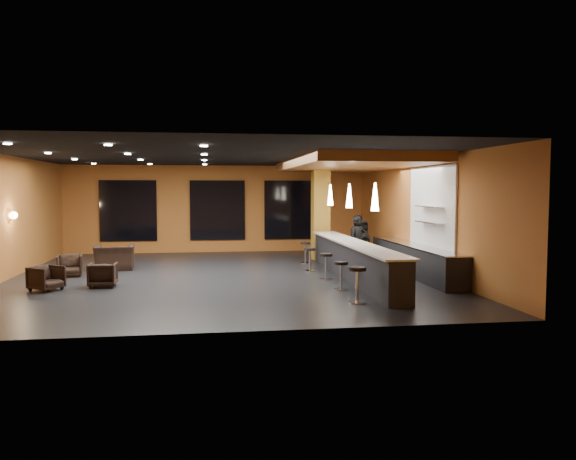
{
  "coord_description": "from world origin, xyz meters",
  "views": [
    {
      "loc": [
        -0.48,
        -16.35,
        2.53
      ],
      "look_at": [
        2.0,
        0.5,
        1.3
      ],
      "focal_mm": 35.0,
      "sensor_mm": 36.0,
      "label": 1
    }
  ],
  "objects": [
    {
      "name": "bar_stool_3",
      "position": [
        2.7,
        0.63,
        0.47
      ],
      "size": [
        0.37,
        0.37,
        0.73
      ],
      "rotation": [
        0.0,
        0.0,
        0.0
      ],
      "color": "silver",
      "rests_on": "floor"
    },
    {
      "name": "wood_soffit",
      "position": [
        4.0,
        1.0,
        3.36
      ],
      "size": [
        3.6,
        8.0,
        0.28
      ],
      "primitive_type": "cube",
      "color": "#985C2C",
      "rests_on": "ceiling"
    },
    {
      "name": "wall_left",
      "position": [
        -6.05,
        0.0,
        1.75
      ],
      "size": [
        0.1,
        13.0,
        3.5
      ],
      "primitive_type": "cube",
      "color": "#A45C24",
      "rests_on": "floor"
    },
    {
      "name": "tile_backsplash",
      "position": [
        5.96,
        -1.0,
        2.0
      ],
      "size": [
        0.06,
        3.2,
        2.4
      ],
      "primitive_type": "cube",
      "color": "white",
      "rests_on": "wall_right"
    },
    {
      "name": "wall_sconce",
      "position": [
        -5.88,
        0.5,
        1.8
      ],
      "size": [
        0.22,
        0.22,
        0.22
      ],
      "primitive_type": "sphere",
      "color": "#FFE5B2",
      "rests_on": "wall_left"
    },
    {
      "name": "staff_c",
      "position": [
        4.86,
        2.35,
        0.75
      ],
      "size": [
        0.85,
        0.69,
        1.5
      ],
      "primitive_type": "imported",
      "rotation": [
        0.0,
        0.0,
        0.33
      ],
      "color": "black",
      "rests_on": "floor"
    },
    {
      "name": "bar_stool_1",
      "position": [
        2.88,
        -2.68,
        0.46
      ],
      "size": [
        0.36,
        0.36,
        0.72
      ],
      "rotation": [
        0.0,
        0.0,
        0.07
      ],
      "color": "silver",
      "rests_on": "floor"
    },
    {
      "name": "pendant_2",
      "position": [
        3.65,
        2.0,
        2.35
      ],
      "size": [
        0.2,
        0.2,
        0.7
      ],
      "primitive_type": "cone",
      "color": "white",
      "rests_on": "wood_soffit"
    },
    {
      "name": "prep_counter",
      "position": [
        5.65,
        -0.5,
        0.43
      ],
      "size": [
        0.7,
        6.0,
        0.86
      ],
      "primitive_type": "cube",
      "color": "black",
      "rests_on": "floor"
    },
    {
      "name": "armchair_c",
      "position": [
        -4.42,
        0.64,
        0.32
      ],
      "size": [
        0.8,
        0.81,
        0.64
      ],
      "primitive_type": "imported",
      "rotation": [
        0.0,
        0.0,
        0.18
      ],
      "color": "black",
      "rests_on": "floor"
    },
    {
      "name": "armchair_d",
      "position": [
        -3.34,
        1.86,
        0.39
      ],
      "size": [
        1.28,
        1.14,
        0.78
      ],
      "primitive_type": "imported",
      "rotation": [
        0.0,
        0.0,
        3.22
      ],
      "color": "black",
      "rests_on": "floor"
    },
    {
      "name": "column",
      "position": [
        3.65,
        3.6,
        1.75
      ],
      "size": [
        0.6,
        0.6,
        3.5
      ],
      "primitive_type": "cube",
      "color": "#A67925",
      "rests_on": "floor"
    },
    {
      "name": "ceiling",
      "position": [
        0.0,
        0.0,
        3.55
      ],
      "size": [
        12.0,
        13.0,
        0.1
      ],
      "primitive_type": "cube",
      "color": "black"
    },
    {
      "name": "window_left",
      "position": [
        -3.5,
        6.44,
        1.7
      ],
      "size": [
        2.2,
        0.06,
        2.4
      ],
      "primitive_type": "cube",
      "color": "black",
      "rests_on": "wall_back"
    },
    {
      "name": "armchair_a",
      "position": [
        -4.45,
        -1.7,
        0.31
      ],
      "size": [
        0.95,
        0.94,
        0.63
      ],
      "primitive_type": "imported",
      "rotation": [
        0.0,
        0.0,
        0.96
      ],
      "color": "black",
      "rests_on": "floor"
    },
    {
      "name": "bar_stool_2",
      "position": [
        2.86,
        -1.01,
        0.47
      ],
      "size": [
        0.37,
        0.37,
        0.74
      ],
      "rotation": [
        0.0,
        0.0,
        0.07
      ],
      "color": "silver",
      "rests_on": "floor"
    },
    {
      "name": "window_center",
      "position": [
        0.0,
        6.44,
        1.7
      ],
      "size": [
        2.2,
        0.06,
        2.4
      ],
      "primitive_type": "cube",
      "color": "black",
      "rests_on": "wall_back"
    },
    {
      "name": "wall_back",
      "position": [
        0.0,
        6.55,
        1.75
      ],
      "size": [
        12.0,
        0.1,
        3.5
      ],
      "primitive_type": "cube",
      "color": "#A45C24",
      "rests_on": "floor"
    },
    {
      "name": "prep_top",
      "position": [
        5.65,
        -0.5,
        0.89
      ],
      "size": [
        0.72,
        6.0,
        0.03
      ],
      "primitive_type": "cube",
      "color": "silver",
      "rests_on": "prep_counter"
    },
    {
      "name": "floor",
      "position": [
        0.0,
        0.0,
        -0.05
      ],
      "size": [
        12.0,
        13.0,
        0.1
      ],
      "primitive_type": "cube",
      "color": "black",
      "rests_on": "ground"
    },
    {
      "name": "wall_shelf_lower",
      "position": [
        5.82,
        -1.2,
        1.6
      ],
      "size": [
        0.3,
        1.5,
        0.03
      ],
      "primitive_type": "cube",
      "color": "silver",
      "rests_on": "wall_right"
    },
    {
      "name": "staff_a",
      "position": [
        4.54,
        1.73,
        0.82
      ],
      "size": [
        0.7,
        0.58,
        1.64
      ],
      "primitive_type": "imported",
      "rotation": [
        0.0,
        0.0,
        0.36
      ],
      "color": "black",
      "rests_on": "floor"
    },
    {
      "name": "pendant_0",
      "position": [
        3.65,
        -3.0,
        2.35
      ],
      "size": [
        0.2,
        0.2,
        0.7
      ],
      "primitive_type": "cone",
      "color": "white",
      "rests_on": "wood_soffit"
    },
    {
      "name": "armchair_b",
      "position": [
        -3.15,
        -1.35,
        0.32
      ],
      "size": [
        0.68,
        0.7,
        0.63
      ],
      "primitive_type": "imported",
      "rotation": [
        0.0,
        0.0,
        3.15
      ],
      "color": "black",
      "rests_on": "floor"
    },
    {
      "name": "staff_b",
      "position": [
        4.62,
        1.92,
        0.84
      ],
      "size": [
        0.95,
        0.81,
        1.68
      ],
      "primitive_type": "imported",
      "rotation": [
        0.0,
        0.0,
        0.24
      ],
      "color": "black",
      "rests_on": "floor"
    },
    {
      "name": "wall_front",
      "position": [
        0.0,
        -6.55,
        1.75
      ],
      "size": [
        12.0,
        0.1,
        3.5
      ],
      "primitive_type": "cube",
      "color": "#A45C24",
      "rests_on": "floor"
    },
    {
      "name": "pendant_1",
      "position": [
        3.65,
        -0.5,
        2.35
      ],
      "size": [
        0.2,
        0.2,
        0.7
      ],
      "primitive_type": "cone",
      "color": "white",
      "rests_on": "wood_soffit"
    },
    {
      "name": "bar_stool_0",
      "position": [
        2.85,
        -4.35,
        0.52
      ],
      "size": [
        0.41,
        0.41,
        0.81
      ],
      "rotation": [
        0.0,
        0.0,
        0.39
      ],
      "color": "silver",
      "rests_on": "floor"
    },
    {
      "name": "bar_stool_4",
      "position": [
        2.9,
        2.51,
        0.47
      ],
      "size": [
        0.37,
        0.37,
        0.73
      ],
      "rotation": [
        0.0,
        0.0,
        0.27
      ],
      "color": "silver",
      "rests_on": "floor"
    },
    {
      "name": "window_right",
      "position": [
        3.0,
        6.44,
        1.7
      ],
      "size": [
        2.2,
        0.06,
        2.4
      ],
      "primitive_type": "cube",
      "color": "black",
      "rests_on": "wall_back"
    },
    {
      "name": "wall_right",
      "position": [
        6.05,
        0.0,
        1.75
      ],
      "size": [
        0.1,
        13.0,
        3.5
      ],
      "primitive_type": "cube",
      "color": "#A45C24",
      "rests_on": "floor"
    },
    {
      "name": "bar_counter",
      "position": [
        3.65,
        -1.0,
        0.5
      ],
      "size": [
        0.6,
        8.0,
        1.0
      ],
      "primitive_type": "cube",
      "color": "black",
      "rests_on": "floor"
    },
    {
      "name": "bar_top",
      "position": [
        3.65,
        -1.0,
        1.02
      ],
      "size": [
        0.78,
        8.1,
        0.05
      ],
      "primitive_type": "cube",
      "color": "silver",
      "rests_on": "bar_counter"
    },
    {
      "name": "wall_shelf_upper",
      "position": [
        5.82,
        -1.2,
        2.05
      ],
      "size": [
        0.3,
        1.5,
        0.03
      ],
      "primitive_type": "cube",
      "color": "silver",
      "rests_on": "wall_right"
    }
  ]
}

